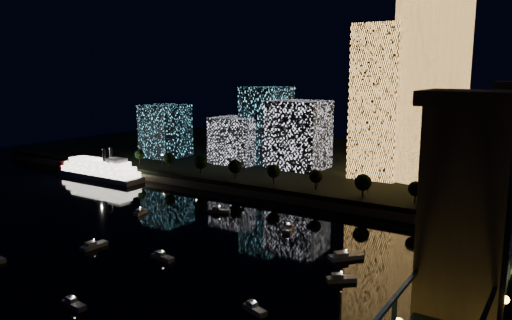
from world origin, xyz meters
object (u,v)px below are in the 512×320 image
at_px(truss_bridge, 483,272).
at_px(tower_rectangular, 380,102).
at_px(riverboat, 97,170).
at_px(tower_cylindrical, 430,81).

bearing_deg(truss_bridge, tower_rectangular, 117.09).
bearing_deg(riverboat, tower_cylindrical, 23.61).
relative_size(tower_cylindrical, tower_rectangular, 1.28).
bearing_deg(tower_cylindrical, truss_bridge, -71.60).
bearing_deg(tower_cylindrical, riverboat, -156.39).
relative_size(tower_cylindrical, truss_bridge, 0.33).
distance_m(tower_cylindrical, riverboat, 163.54).
bearing_deg(tower_rectangular, tower_cylindrical, 19.41).
relative_size(tower_rectangular, riverboat, 1.24).
xyz_separation_m(truss_bridge, riverboat, (-187.39, 66.69, -12.03)).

